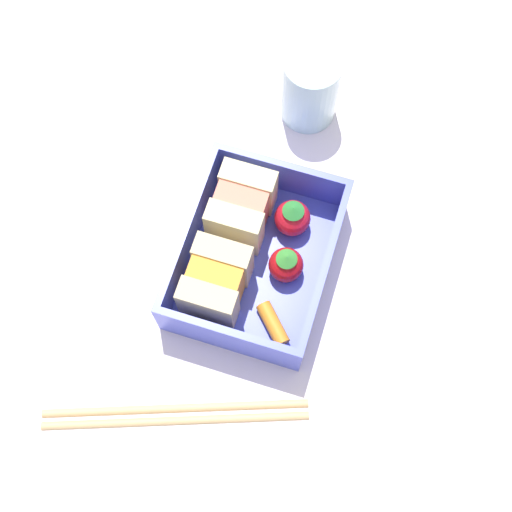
{
  "coord_description": "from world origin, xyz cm",
  "views": [
    {
      "loc": [
        -19.17,
        -5.98,
        59.09
      ],
      "look_at": [
        0.0,
        0.0,
        2.7
      ],
      "focal_mm": 50.0,
      "sensor_mm": 36.0,
      "label": 1
    }
  ],
  "objects_px": {
    "carrot_stick_far_left": "(273,324)",
    "chopstick_pair": "(175,414)",
    "drinking_glass": "(309,88)",
    "sandwich_left": "(216,282)",
    "strawberry_left": "(287,261)",
    "sandwich_center_left": "(242,207)",
    "strawberry_far_left": "(292,218)"
  },
  "relations": [
    {
      "from": "sandwich_left",
      "to": "chopstick_pair",
      "type": "height_order",
      "value": "sandwich_left"
    },
    {
      "from": "chopstick_pair",
      "to": "drinking_glass",
      "type": "bearing_deg",
      "value": -4.29
    },
    {
      "from": "sandwich_center_left",
      "to": "strawberry_left",
      "type": "relative_size",
      "value": 1.63
    },
    {
      "from": "sandwich_center_left",
      "to": "strawberry_far_left",
      "type": "relative_size",
      "value": 1.56
    },
    {
      "from": "chopstick_pair",
      "to": "strawberry_far_left",
      "type": "bearing_deg",
      "value": -13.48
    },
    {
      "from": "sandwich_center_left",
      "to": "drinking_glass",
      "type": "relative_size",
      "value": 0.77
    },
    {
      "from": "sandwich_center_left",
      "to": "strawberry_far_left",
      "type": "xyz_separation_m",
      "value": [
        0.01,
        -0.04,
        -0.01
      ]
    },
    {
      "from": "carrot_stick_far_left",
      "to": "drinking_glass",
      "type": "height_order",
      "value": "drinking_glass"
    },
    {
      "from": "strawberry_left",
      "to": "strawberry_far_left",
      "type": "xyz_separation_m",
      "value": [
        0.04,
        0.01,
        0.0
      ]
    },
    {
      "from": "strawberry_left",
      "to": "chopstick_pair",
      "type": "bearing_deg",
      "value": 160.68
    },
    {
      "from": "chopstick_pair",
      "to": "drinking_glass",
      "type": "height_order",
      "value": "drinking_glass"
    },
    {
      "from": "strawberry_far_left",
      "to": "carrot_stick_far_left",
      "type": "bearing_deg",
      "value": -173.42
    },
    {
      "from": "carrot_stick_far_left",
      "to": "drinking_glass",
      "type": "relative_size",
      "value": 0.49
    },
    {
      "from": "sandwich_left",
      "to": "strawberry_left",
      "type": "relative_size",
      "value": 1.63
    },
    {
      "from": "sandwich_center_left",
      "to": "carrot_stick_far_left",
      "type": "height_order",
      "value": "sandwich_center_left"
    },
    {
      "from": "strawberry_left",
      "to": "chopstick_pair",
      "type": "xyz_separation_m",
      "value": [
        -0.14,
        0.05,
        -0.02
      ]
    },
    {
      "from": "sandwich_center_left",
      "to": "carrot_stick_far_left",
      "type": "distance_m",
      "value": 0.1
    },
    {
      "from": "sandwich_left",
      "to": "chopstick_pair",
      "type": "distance_m",
      "value": 0.11
    },
    {
      "from": "carrot_stick_far_left",
      "to": "strawberry_left",
      "type": "xyz_separation_m",
      "value": [
        0.05,
        0.0,
        0.01
      ]
    },
    {
      "from": "carrot_stick_far_left",
      "to": "strawberry_left",
      "type": "height_order",
      "value": "strawberry_left"
    },
    {
      "from": "strawberry_left",
      "to": "carrot_stick_far_left",
      "type": "bearing_deg",
      "value": -175.77
    },
    {
      "from": "strawberry_far_left",
      "to": "drinking_glass",
      "type": "xyz_separation_m",
      "value": [
        0.12,
        0.02,
        0.01
      ]
    },
    {
      "from": "carrot_stick_far_left",
      "to": "sandwich_center_left",
      "type": "bearing_deg",
      "value": 32.55
    },
    {
      "from": "sandwich_left",
      "to": "strawberry_left",
      "type": "bearing_deg",
      "value": -53.09
    },
    {
      "from": "carrot_stick_far_left",
      "to": "chopstick_pair",
      "type": "height_order",
      "value": "carrot_stick_far_left"
    },
    {
      "from": "chopstick_pair",
      "to": "drinking_glass",
      "type": "distance_m",
      "value": 0.31
    },
    {
      "from": "strawberry_left",
      "to": "chopstick_pair",
      "type": "relative_size",
      "value": 0.17
    },
    {
      "from": "carrot_stick_far_left",
      "to": "chopstick_pair",
      "type": "bearing_deg",
      "value": 149.29
    },
    {
      "from": "sandwich_left",
      "to": "chopstick_pair",
      "type": "xyz_separation_m",
      "value": [
        -0.11,
        0.0,
        -0.03
      ]
    },
    {
      "from": "carrot_stick_far_left",
      "to": "strawberry_left",
      "type": "distance_m",
      "value": 0.05
    },
    {
      "from": "carrot_stick_far_left",
      "to": "chopstick_pair",
      "type": "xyz_separation_m",
      "value": [
        -0.09,
        0.05,
        -0.01
      ]
    },
    {
      "from": "sandwich_left",
      "to": "strawberry_far_left",
      "type": "bearing_deg",
      "value": -29.44
    }
  ]
}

